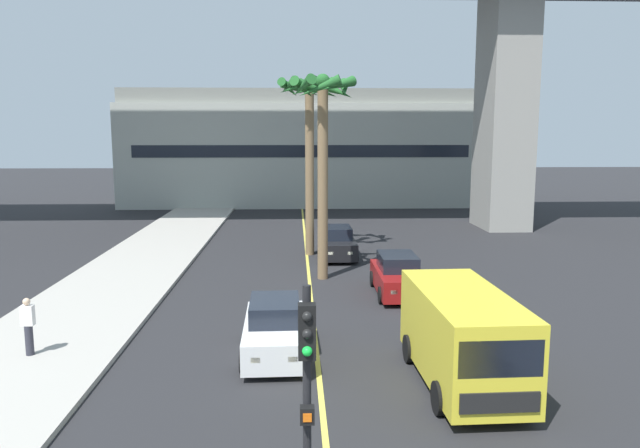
# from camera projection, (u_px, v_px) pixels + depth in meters

# --- Properties ---
(sidewalk_left) EXTENTS (4.80, 80.00, 0.15)m
(sidewalk_left) POSITION_uv_depth(u_px,v_px,m) (28.00, 359.00, 16.61)
(sidewalk_left) COLOR #ADA89E
(sidewalk_left) RESTS_ON ground
(lane_stripe_center) EXTENTS (0.14, 56.00, 0.01)m
(lane_stripe_center) POSITION_uv_depth(u_px,v_px,m) (310.00, 286.00, 24.86)
(lane_stripe_center) COLOR #DBCC4C
(lane_stripe_center) RESTS_ON ground
(pier_building_backdrop) EXTENTS (30.63, 8.04, 9.87)m
(pier_building_backdrop) POSITION_uv_depth(u_px,v_px,m) (301.00, 149.00, 53.14)
(pier_building_backdrop) COLOR #ADB2A8
(pier_building_backdrop) RESTS_ON ground
(car_queue_front) EXTENTS (1.86, 4.11, 1.56)m
(car_queue_front) POSITION_uv_depth(u_px,v_px,m) (337.00, 243.00, 30.41)
(car_queue_front) COLOR black
(car_queue_front) RESTS_ON ground
(car_queue_second) EXTENTS (1.91, 4.14, 1.56)m
(car_queue_second) POSITION_uv_depth(u_px,v_px,m) (275.00, 330.00, 17.06)
(car_queue_second) COLOR white
(car_queue_second) RESTS_ON ground
(car_queue_third) EXTENTS (1.86, 4.11, 1.56)m
(car_queue_third) POSITION_uv_depth(u_px,v_px,m) (398.00, 276.00, 23.46)
(car_queue_third) COLOR maroon
(car_queue_third) RESTS_ON ground
(delivery_van) EXTENTS (2.27, 5.30, 2.36)m
(delivery_van) POSITION_uv_depth(u_px,v_px,m) (462.00, 335.00, 14.89)
(delivery_van) COLOR yellow
(delivery_van) RESTS_ON ground
(traffic_light_median_near) EXTENTS (0.24, 0.37, 4.20)m
(traffic_light_median_near) POSITION_uv_depth(u_px,v_px,m) (307.00, 392.00, 8.27)
(traffic_light_median_near) COLOR black
(traffic_light_median_near) RESTS_ON ground
(palm_tree_near_median) EXTENTS (3.32, 3.33, 9.03)m
(palm_tree_near_median) POSITION_uv_depth(u_px,v_px,m) (310.00, 113.00, 30.17)
(palm_tree_near_median) COLOR brown
(palm_tree_near_median) RESTS_ON ground
(palm_tree_mid_median) EXTENTS (2.83, 2.86, 8.66)m
(palm_tree_mid_median) POSITION_uv_depth(u_px,v_px,m) (323.00, 125.00, 25.10)
(palm_tree_mid_median) COLOR brown
(palm_tree_mid_median) RESTS_ON ground
(pedestrian_near_crosswalk) EXTENTS (0.34, 0.22, 1.62)m
(pedestrian_near_crosswalk) POSITION_uv_depth(u_px,v_px,m) (28.00, 325.00, 16.57)
(pedestrian_near_crosswalk) COLOR #2D2D38
(pedestrian_near_crosswalk) RESTS_ON sidewalk_left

